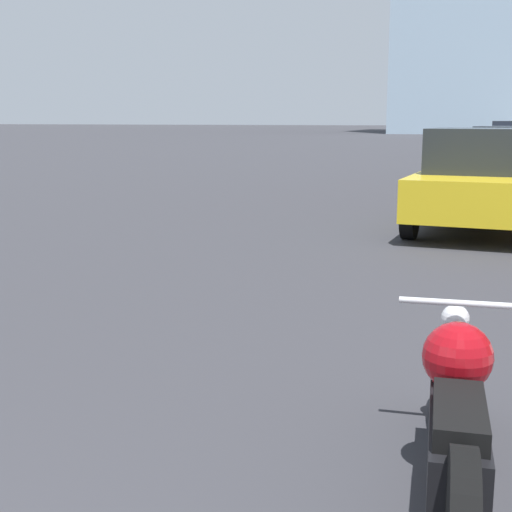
# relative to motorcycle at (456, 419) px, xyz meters

# --- Properties ---
(motorcycle) EXTENTS (0.62, 2.31, 0.80)m
(motorcycle) POSITION_rel_motorcycle_xyz_m (0.00, 0.00, 0.00)
(motorcycle) COLOR black
(motorcycle) RESTS_ON ground_plane
(parked_car_yellow) EXTENTS (2.11, 4.06, 1.62)m
(parked_car_yellow) POSITION_rel_motorcycle_xyz_m (-0.25, 8.62, 0.41)
(parked_car_yellow) COLOR gold
(parked_car_yellow) RESTS_ON ground_plane
(parked_car_black) EXTENTS (2.13, 4.33, 1.54)m
(parked_car_black) POSITION_rel_motorcycle_xyz_m (-0.16, 20.87, 0.38)
(parked_car_black) COLOR black
(parked_car_black) RESTS_ON ground_plane
(parked_car_blue) EXTENTS (1.93, 4.46, 1.67)m
(parked_car_blue) POSITION_rel_motorcycle_xyz_m (0.05, 32.93, 0.43)
(parked_car_blue) COLOR #1E3899
(parked_car_blue) RESTS_ON ground_plane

